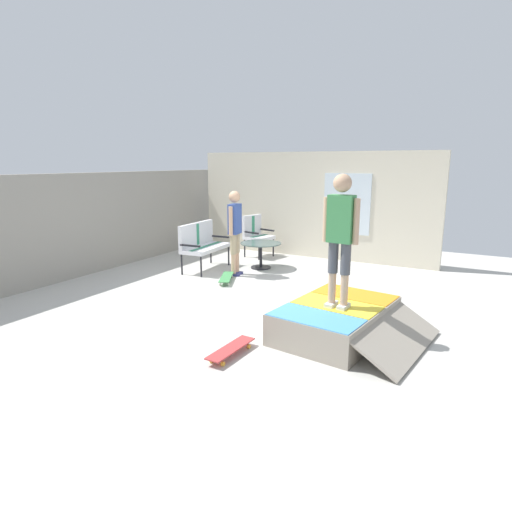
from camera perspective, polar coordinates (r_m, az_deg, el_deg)
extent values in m
cube|color=beige|center=(7.31, -0.21, -6.38)|extent=(12.00, 12.00, 0.10)
cube|color=gray|center=(9.62, -21.59, 3.99)|extent=(9.00, 0.20, 2.09)
cube|color=beige|center=(10.64, 7.45, 6.71)|extent=(0.20, 6.00, 2.54)
cube|color=silver|center=(10.23, 11.96, 6.76)|extent=(0.03, 1.10, 1.40)
cube|color=gray|center=(5.98, 10.56, -8.33)|extent=(1.91, 1.39, 0.42)
cube|color=#4C99D8|center=(5.41, 7.87, -8.07)|extent=(0.71, 1.19, 0.01)
cube|color=yellow|center=(5.91, 10.64, -6.38)|extent=(0.71, 1.19, 0.01)
cube|color=orange|center=(6.42, 12.95, -4.95)|extent=(0.71, 1.19, 0.01)
cylinder|color=#B2B2B7|center=(6.16, 5.91, -5.74)|extent=(1.70, 0.27, 0.05)
cube|color=gray|center=(5.70, 18.34, -10.04)|extent=(1.80, 0.82, 0.35)
cylinder|color=black|center=(8.80, -7.30, -1.42)|extent=(0.04, 0.04, 0.44)
cylinder|color=black|center=(9.78, -3.65, 0.05)|extent=(0.04, 0.04, 0.44)
cylinder|color=black|center=(9.05, -9.82, -1.11)|extent=(0.04, 0.04, 0.44)
cylinder|color=black|center=(10.01, -6.02, 0.30)|extent=(0.04, 0.04, 0.44)
cube|color=silver|center=(9.35, -6.66, 1.05)|extent=(1.28, 0.63, 0.08)
cube|color=#338C66|center=(9.34, -6.66, 1.30)|extent=(1.21, 0.18, 0.00)
cube|color=silver|center=(9.42, -7.92, 2.89)|extent=(1.25, 0.16, 0.50)
cube|color=#338C66|center=(9.42, -7.92, 2.89)|extent=(0.11, 0.09, 0.46)
cube|color=black|center=(8.82, -8.73, 1.37)|extent=(0.07, 0.47, 0.04)
cube|color=black|center=(9.83, -4.84, 2.59)|extent=(0.07, 0.47, 0.04)
cylinder|color=black|center=(10.29, 0.39, 0.69)|extent=(0.04, 0.04, 0.44)
cylinder|color=black|center=(10.69, 2.31, 1.13)|extent=(0.04, 0.04, 0.44)
cylinder|color=black|center=(10.60, -1.51, 1.03)|extent=(0.04, 0.04, 0.44)
cylinder|color=black|center=(10.99, 0.42, 1.45)|extent=(0.04, 0.04, 0.44)
cube|color=silver|center=(10.59, 0.41, 2.46)|extent=(0.73, 0.68, 0.08)
cube|color=#338C66|center=(10.58, 0.41, 2.68)|extent=(0.59, 0.23, 0.00)
cube|color=silver|center=(10.70, -0.53, 4.13)|extent=(0.62, 0.22, 0.50)
cube|color=#338C66|center=(10.70, -0.53, 4.13)|extent=(0.12, 0.10, 0.46)
cube|color=black|center=(10.35, -0.65, 3.13)|extent=(0.14, 0.47, 0.04)
cube|color=black|center=(10.78, 1.43, 3.49)|extent=(0.14, 0.47, 0.04)
cylinder|color=black|center=(9.47, 0.65, 0.02)|extent=(0.06, 0.06, 0.55)
cylinder|color=black|center=(9.53, 0.65, -1.51)|extent=(0.44, 0.44, 0.03)
cylinder|color=#425651|center=(9.42, 0.65, 1.71)|extent=(0.90, 0.90, 0.02)
cube|color=navy|center=(8.89, -2.98, -2.48)|extent=(0.14, 0.25, 0.05)
cylinder|color=tan|center=(8.84, -3.00, -1.04)|extent=(0.10, 0.10, 0.41)
cylinder|color=tan|center=(8.75, -3.03, 1.57)|extent=(0.13, 0.13, 0.41)
cube|color=navy|center=(9.04, -2.55, -2.22)|extent=(0.14, 0.25, 0.05)
cylinder|color=tan|center=(8.99, -2.57, -0.80)|extent=(0.10, 0.10, 0.41)
cylinder|color=tan|center=(8.91, -2.59, 1.76)|extent=(0.13, 0.13, 0.41)
cube|color=#334C99|center=(8.75, -2.84, 4.93)|extent=(0.34, 0.23, 0.61)
sphere|color=tan|center=(8.70, -2.87, 7.86)|extent=(0.23, 0.23, 0.23)
cylinder|color=tan|center=(8.57, -3.37, 4.64)|extent=(0.08, 0.08, 0.58)
cylinder|color=tan|center=(8.93, -2.33, 4.96)|extent=(0.08, 0.08, 0.58)
cube|color=silver|center=(5.83, 9.97, -6.30)|extent=(0.25, 0.13, 0.05)
cylinder|color=tan|center=(5.76, 10.05, -4.14)|extent=(0.10, 0.10, 0.41)
cylinder|color=#4C4C51|center=(5.66, 10.21, -0.16)|extent=(0.13, 0.13, 0.41)
cube|color=silver|center=(5.77, 11.53, -6.56)|extent=(0.25, 0.13, 0.05)
cylinder|color=tan|center=(5.70, 11.63, -4.38)|extent=(0.10, 0.10, 0.41)
cylinder|color=#4C4C51|center=(5.60, 11.81, -0.37)|extent=(0.13, 0.13, 0.41)
cube|color=#3F8C4C|center=(5.54, 11.22, 4.85)|extent=(0.20, 0.33, 0.60)
sphere|color=tan|center=(5.50, 11.41, 9.47)|extent=(0.23, 0.23, 0.23)
cylinder|color=tan|center=(5.62, 9.31, 4.82)|extent=(0.08, 0.08, 0.57)
cylinder|color=tan|center=(5.47, 13.16, 4.46)|extent=(0.08, 0.08, 0.57)
cube|color=#3F8C4C|center=(8.46, -3.97, -2.79)|extent=(0.81, 0.52, 0.02)
cylinder|color=silver|center=(8.74, -3.20, -2.74)|extent=(0.06, 0.05, 0.06)
cylinder|color=silver|center=(8.76, -4.24, -2.71)|extent=(0.06, 0.05, 0.06)
cylinder|color=silver|center=(8.20, -3.67, -3.75)|extent=(0.06, 0.05, 0.06)
cylinder|color=silver|center=(8.22, -4.77, -3.73)|extent=(0.06, 0.05, 0.06)
cube|color=#B23838|center=(5.33, -3.36, -12.12)|extent=(0.81, 0.23, 0.02)
cylinder|color=gold|center=(5.53, -0.97, -11.91)|extent=(0.06, 0.03, 0.06)
cylinder|color=gold|center=(5.61, -2.38, -11.55)|extent=(0.06, 0.03, 0.06)
cylinder|color=gold|center=(5.11, -4.42, -14.08)|extent=(0.06, 0.03, 0.06)
cylinder|color=gold|center=(5.19, -5.90, -13.64)|extent=(0.06, 0.03, 0.06)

